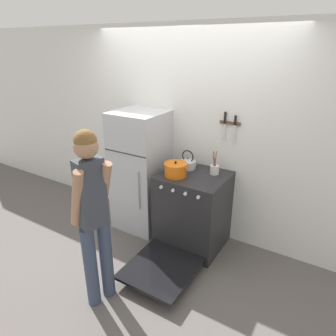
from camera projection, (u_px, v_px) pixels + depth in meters
name	position (u px, v px, depth m)	size (l,w,h in m)	color
ground_plane	(184.00, 223.00, 4.18)	(14.00, 14.00, 0.00)	#5B5654
wall_back	(187.00, 134.00, 3.72)	(10.00, 0.06, 2.55)	silver
refrigerator	(141.00, 172.00, 3.88)	(0.62, 0.63, 1.56)	#B7BABF
stove_range	(191.00, 212.00, 3.56)	(0.75, 1.42, 0.93)	#232326
dutch_oven_pot	(176.00, 169.00, 3.36)	(0.30, 0.26, 0.18)	orange
tea_kettle	(188.00, 163.00, 3.57)	(0.25, 0.20, 0.23)	silver
utensil_jar	(215.00, 169.00, 3.41)	(0.10, 0.10, 0.28)	silver
person	(93.00, 212.00, 2.58)	(0.33, 0.40, 1.70)	#38425B
wall_knife_strip	(230.00, 123.00, 3.33)	(0.24, 0.03, 0.35)	brown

